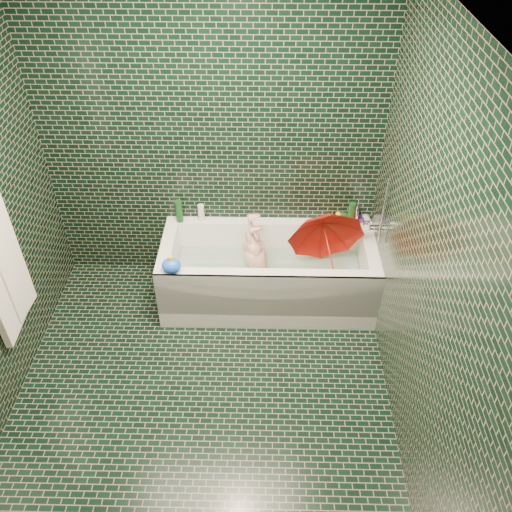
{
  "coord_description": "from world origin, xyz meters",
  "views": [
    {
      "loc": [
        0.42,
        -2.29,
        3.18
      ],
      "look_at": [
        0.36,
        0.82,
        0.6
      ],
      "focal_mm": 38.0,
      "sensor_mm": 36.0,
      "label": 1
    }
  ],
  "objects_px": {
    "umbrella": "(328,247)",
    "bath_toy": "(171,265)",
    "rubber_duck": "(334,218)",
    "child": "(259,268)",
    "bathtub": "(268,279)"
  },
  "relations": [
    {
      "from": "bathtub",
      "to": "child",
      "type": "xyz_separation_m",
      "value": [
        -0.08,
        0.03,
        0.1
      ]
    },
    {
      "from": "bathtub",
      "to": "bath_toy",
      "type": "bearing_deg",
      "value": -156.36
    },
    {
      "from": "rubber_duck",
      "to": "umbrella",
      "type": "bearing_deg",
      "value": -101.18
    },
    {
      "from": "bathtub",
      "to": "rubber_duck",
      "type": "height_order",
      "value": "rubber_duck"
    },
    {
      "from": "child",
      "to": "bath_toy",
      "type": "height_order",
      "value": "bath_toy"
    },
    {
      "from": "umbrella",
      "to": "bath_toy",
      "type": "bearing_deg",
      "value": -168.21
    },
    {
      "from": "umbrella",
      "to": "rubber_duck",
      "type": "xyz_separation_m",
      "value": [
        0.08,
        0.39,
        0.01
      ]
    },
    {
      "from": "umbrella",
      "to": "child",
      "type": "bearing_deg",
      "value": 171.32
    },
    {
      "from": "rubber_duck",
      "to": "bath_toy",
      "type": "relative_size",
      "value": 0.77
    },
    {
      "from": "rubber_duck",
      "to": "child",
      "type": "bearing_deg",
      "value": -152.42
    },
    {
      "from": "umbrella",
      "to": "bathtub",
      "type": "bearing_deg",
      "value": 173.29
    },
    {
      "from": "child",
      "to": "rubber_duck",
      "type": "distance_m",
      "value": 0.75
    },
    {
      "from": "umbrella",
      "to": "bath_toy",
      "type": "xyz_separation_m",
      "value": [
        -1.17,
        -0.27,
        0.02
      ]
    },
    {
      "from": "child",
      "to": "bath_toy",
      "type": "bearing_deg",
      "value": -64.17
    },
    {
      "from": "bathtub",
      "to": "bath_toy",
      "type": "relative_size",
      "value": 11.53
    }
  ]
}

